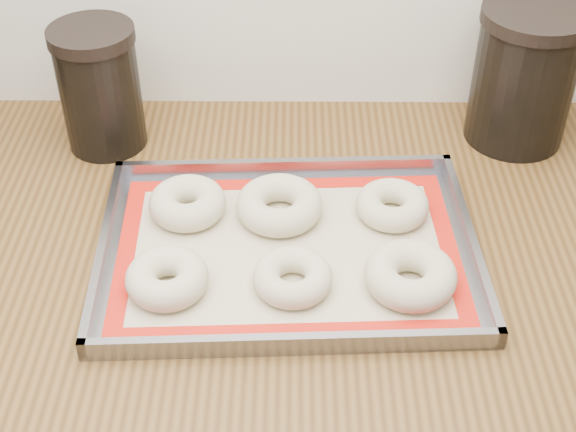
{
  "coord_description": "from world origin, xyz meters",
  "views": [
    {
      "loc": [
        0.09,
        0.91,
        1.57
      ],
      "look_at": [
        0.09,
        1.64,
        0.96
      ],
      "focal_mm": 50.0,
      "sensor_mm": 36.0,
      "label": 1
    }
  ],
  "objects_px": {
    "bagel_front_left": "(167,278)",
    "canister_right": "(524,76)",
    "bagel_front_right": "(410,275)",
    "bagel_front_mid": "(293,277)",
    "canister_mid": "(100,88)",
    "bagel_back_left": "(187,203)",
    "bagel_back_right": "(392,205)",
    "baking_tray": "(288,249)",
    "bagel_back_mid": "(279,205)"
  },
  "relations": [
    {
      "from": "baking_tray",
      "to": "canister_mid",
      "type": "xyz_separation_m",
      "value": [
        -0.27,
        0.24,
        0.08
      ]
    },
    {
      "from": "canister_mid",
      "to": "bagel_back_left",
      "type": "bearing_deg",
      "value": -51.71
    },
    {
      "from": "bagel_front_right",
      "to": "bagel_back_left",
      "type": "bearing_deg",
      "value": 154.16
    },
    {
      "from": "bagel_front_right",
      "to": "bagel_back_mid",
      "type": "height_order",
      "value": "bagel_front_right"
    },
    {
      "from": "bagel_back_left",
      "to": "bagel_back_right",
      "type": "relative_size",
      "value": 1.06
    },
    {
      "from": "canister_right",
      "to": "baking_tray",
      "type": "bearing_deg",
      "value": -141.64
    },
    {
      "from": "bagel_back_mid",
      "to": "canister_mid",
      "type": "relative_size",
      "value": 0.61
    },
    {
      "from": "bagel_back_mid",
      "to": "bagel_back_right",
      "type": "bearing_deg",
      "value": 1.19
    },
    {
      "from": "canister_mid",
      "to": "baking_tray",
      "type": "bearing_deg",
      "value": -42.17
    },
    {
      "from": "bagel_front_mid",
      "to": "bagel_back_right",
      "type": "relative_size",
      "value": 0.99
    },
    {
      "from": "bagel_front_mid",
      "to": "canister_right",
      "type": "height_order",
      "value": "canister_right"
    },
    {
      "from": "baking_tray",
      "to": "bagel_back_right",
      "type": "distance_m",
      "value": 0.15
    },
    {
      "from": "canister_right",
      "to": "bagel_front_mid",
      "type": "bearing_deg",
      "value": -134.91
    },
    {
      "from": "baking_tray",
      "to": "bagel_back_right",
      "type": "xyz_separation_m",
      "value": [
        0.13,
        0.07,
        0.01
      ]
    },
    {
      "from": "bagel_front_left",
      "to": "bagel_back_right",
      "type": "bearing_deg",
      "value": 26.89
    },
    {
      "from": "bagel_front_right",
      "to": "bagel_back_left",
      "type": "xyz_separation_m",
      "value": [
        -0.27,
        0.13,
        -0.0
      ]
    },
    {
      "from": "bagel_front_left",
      "to": "bagel_back_mid",
      "type": "relative_size",
      "value": 0.87
    },
    {
      "from": "baking_tray",
      "to": "canister_mid",
      "type": "distance_m",
      "value": 0.37
    },
    {
      "from": "baking_tray",
      "to": "canister_right",
      "type": "relative_size",
      "value": 2.36
    },
    {
      "from": "bagel_front_mid",
      "to": "bagel_back_left",
      "type": "relative_size",
      "value": 0.94
    },
    {
      "from": "bagel_front_left",
      "to": "bagel_front_mid",
      "type": "distance_m",
      "value": 0.15
    },
    {
      "from": "baking_tray",
      "to": "bagel_back_mid",
      "type": "distance_m",
      "value": 0.07
    },
    {
      "from": "bagel_front_left",
      "to": "bagel_front_right",
      "type": "relative_size",
      "value": 0.9
    },
    {
      "from": "canister_mid",
      "to": "bagel_front_mid",
      "type": "bearing_deg",
      "value": -48.3
    },
    {
      "from": "bagel_back_right",
      "to": "canister_mid",
      "type": "bearing_deg",
      "value": 156.8
    },
    {
      "from": "bagel_front_left",
      "to": "bagel_front_mid",
      "type": "height_order",
      "value": "bagel_front_left"
    },
    {
      "from": "bagel_front_right",
      "to": "canister_right",
      "type": "height_order",
      "value": "canister_right"
    },
    {
      "from": "bagel_front_right",
      "to": "bagel_back_mid",
      "type": "xyz_separation_m",
      "value": [
        -0.15,
        0.13,
        -0.0
      ]
    },
    {
      "from": "canister_mid",
      "to": "bagel_front_right",
      "type": "bearing_deg",
      "value": -36.64
    },
    {
      "from": "bagel_front_mid",
      "to": "bagel_back_right",
      "type": "bearing_deg",
      "value": 46.22
    },
    {
      "from": "baking_tray",
      "to": "canister_right",
      "type": "height_order",
      "value": "canister_right"
    },
    {
      "from": "bagel_front_mid",
      "to": "bagel_back_right",
      "type": "height_order",
      "value": "bagel_back_right"
    },
    {
      "from": "bagel_front_left",
      "to": "canister_right",
      "type": "bearing_deg",
      "value": 35.14
    },
    {
      "from": "bagel_back_left",
      "to": "canister_right",
      "type": "distance_m",
      "value": 0.51
    },
    {
      "from": "canister_mid",
      "to": "bagel_front_left",
      "type": "bearing_deg",
      "value": -67.82
    },
    {
      "from": "bagel_front_mid",
      "to": "bagel_back_mid",
      "type": "distance_m",
      "value": 0.13
    },
    {
      "from": "bagel_front_right",
      "to": "canister_right",
      "type": "bearing_deg",
      "value": 59.93
    },
    {
      "from": "bagel_back_left",
      "to": "bagel_back_mid",
      "type": "bearing_deg",
      "value": -1.3
    },
    {
      "from": "bagel_back_left",
      "to": "bagel_back_right",
      "type": "bearing_deg",
      "value": 0.07
    },
    {
      "from": "baking_tray",
      "to": "bagel_back_left",
      "type": "height_order",
      "value": "bagel_back_left"
    },
    {
      "from": "canister_mid",
      "to": "canister_right",
      "type": "relative_size",
      "value": 0.91
    },
    {
      "from": "bagel_back_left",
      "to": "canister_right",
      "type": "height_order",
      "value": "canister_right"
    },
    {
      "from": "bagel_back_right",
      "to": "bagel_back_left",
      "type": "bearing_deg",
      "value": -179.93
    },
    {
      "from": "bagel_front_left",
      "to": "canister_right",
      "type": "xyz_separation_m",
      "value": [
        0.47,
        0.33,
        0.08
      ]
    },
    {
      "from": "bagel_front_left",
      "to": "bagel_front_right",
      "type": "distance_m",
      "value": 0.28
    },
    {
      "from": "bagel_back_left",
      "to": "bagel_front_mid",
      "type": "bearing_deg",
      "value": -44.38
    },
    {
      "from": "bagel_front_left",
      "to": "bagel_front_mid",
      "type": "xyz_separation_m",
      "value": [
        0.15,
        0.01,
        -0.0
      ]
    },
    {
      "from": "baking_tray",
      "to": "canister_mid",
      "type": "bearing_deg",
      "value": 137.83
    },
    {
      "from": "baking_tray",
      "to": "bagel_front_right",
      "type": "xyz_separation_m",
      "value": [
        0.14,
        -0.06,
        0.02
      ]
    },
    {
      "from": "bagel_front_left",
      "to": "bagel_back_left",
      "type": "distance_m",
      "value": 0.14
    }
  ]
}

